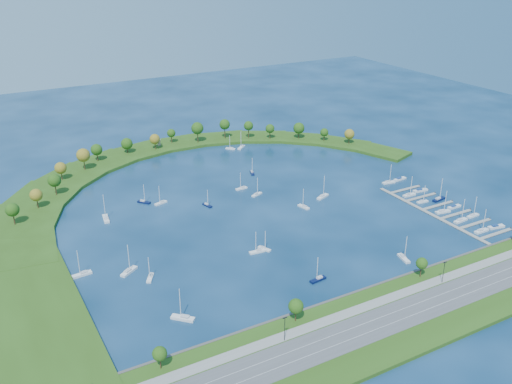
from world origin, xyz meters
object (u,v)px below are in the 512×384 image
moored_boat_1 (323,196)px  docked_boat_9 (420,190)px  docked_boat_8 (409,194)px  moored_boat_10 (304,206)px  moored_boat_0 (82,274)px  moored_boat_15 (252,172)px  moored_boat_7 (183,317)px  moored_boat_18 (144,201)px  harbor_tower (159,142)px  moored_boat_8 (404,258)px  moored_boat_5 (129,271)px  moored_boat_9 (257,251)px  docked_boat_11 (400,179)px  docked_boat_5 (454,207)px  moored_boat_3 (257,194)px  docked_boat_0 (481,230)px  moored_boat_12 (161,202)px  docked_boat_7 (439,199)px  moored_boat_2 (318,279)px  docked_boat_6 (422,201)px  moored_boat_13 (241,188)px  moored_boat_6 (231,148)px  moored_boat_11 (241,147)px  docked_boat_2 (461,220)px  docked_boat_4 (443,211)px  docked_boat_10 (389,182)px  moored_boat_16 (150,277)px  dock_system (441,211)px  docked_boat_1 (496,227)px  docked_boat_3 (473,215)px  moored_boat_14 (264,248)px

moored_boat_1 → docked_boat_9: 60.17m
docked_boat_8 → moored_boat_10: bearing=166.7°
moored_boat_0 → moored_boat_15: 144.58m
moored_boat_7 → moored_boat_18: moored_boat_7 is taller
harbor_tower → docked_boat_9: size_ratio=0.46×
moored_boat_8 → moored_boat_5: bearing=-100.2°
moored_boat_9 → docked_boat_11: 128.74m
moored_boat_5 → docked_boat_11: size_ratio=1.47×
moored_boat_0 → docked_boat_5: size_ratio=1.47×
harbor_tower → moored_boat_7: 210.61m
moored_boat_3 → docked_boat_0: size_ratio=0.87×
moored_boat_1 → moored_boat_8: bearing=-118.1°
moored_boat_12 → docked_boat_7: docked_boat_7 is taller
harbor_tower → moored_boat_9: 169.09m
moored_boat_2 → docked_boat_6: size_ratio=1.14×
moored_boat_13 → docked_boat_8: docked_boat_8 is taller
moored_boat_6 → moored_boat_12: size_ratio=0.94×
moored_boat_7 → docked_boat_6: bearing=-122.4°
moored_boat_8 → docked_boat_11: bearing=152.2°
moored_boat_9 → docked_boat_9: size_ratio=1.17×
moored_boat_3 → moored_boat_11: (31.97, 79.96, 0.06)m
moored_boat_18 → docked_boat_2: size_ratio=0.89×
moored_boat_13 → docked_boat_6: bearing=137.1°
moored_boat_3 → docked_boat_4: size_ratio=0.85×
moored_boat_7 → docked_boat_10: bearing=-112.6°
moored_boat_16 → docked_boat_10: size_ratio=0.90×
harbor_tower → moored_boat_6: moored_boat_6 is taller
moored_boat_11 → moored_boat_13: 76.15m
moored_boat_13 → docked_boat_0: size_ratio=0.85×
moored_boat_1 → docked_boat_4: (45.94, -49.03, -0.02)m
docked_boat_9 → moored_boat_12: bearing=163.1°
moored_boat_6 → docked_boat_4: bearing=158.5°
moored_boat_5 → docked_boat_9: 180.91m
moored_boat_10 → moored_boat_15: bearing=-12.1°
harbor_tower → moored_boat_8: bearing=-78.0°
moored_boat_16 → docked_boat_6: bearing=120.9°
moored_boat_18 → docked_boat_2: 175.10m
moored_boat_18 → moored_boat_9: bearing=-21.1°
moored_boat_6 → dock_system: bearing=158.6°
docked_boat_0 → moored_boat_1: bearing=120.9°
moored_boat_15 → moored_boat_16: 133.70m
moored_boat_2 → docked_boat_1: moored_boat_2 is taller
docked_boat_1 → docked_boat_9: size_ratio=1.00×
harbor_tower → moored_boat_15: (34.73, -77.16, -3.40)m
moored_boat_5 → docked_boat_3: size_ratio=1.17×
moored_boat_1 → moored_boat_14: size_ratio=1.31×
harbor_tower → docked_boat_2: size_ratio=0.34×
harbor_tower → moored_boat_3: (20.27, -109.13, -3.40)m
moored_boat_15 → moored_boat_11: bearing=179.3°
moored_boat_16 → docked_boat_8: docked_boat_8 is taller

